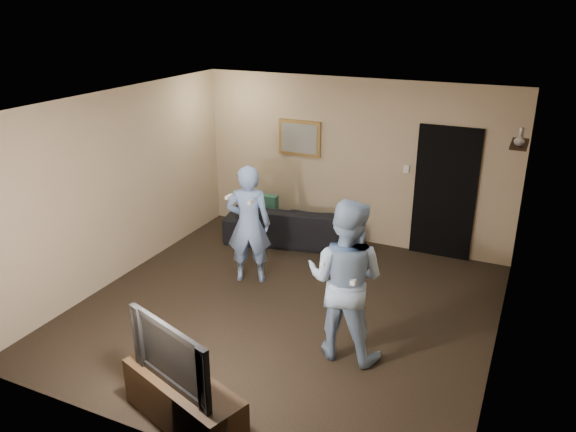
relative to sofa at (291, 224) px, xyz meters
The scene contains 19 objects.
ground 2.19m from the sofa, 67.57° to the right, with size 5.00×5.00×0.00m, color black.
ceiling 3.16m from the sofa, 67.57° to the right, with size 5.00×5.00×0.04m, color silver.
wall_back 1.39m from the sofa, 31.09° to the left, with size 5.00×0.04×2.60m, color tan.
wall_front 4.68m from the sofa, 79.60° to the right, with size 5.00×0.04×2.60m, color tan.
wall_left 2.79m from the sofa, 129.90° to the right, with size 0.04×5.00×2.60m, color tan.
wall_right 4.01m from the sofa, 31.04° to the right, with size 0.04×5.00×2.60m, color tan.
sofa is the anchor object (origin of this frame).
throw_pillow 0.54m from the sofa, behind, with size 0.49×0.16×0.49m, color #184837.
painting_frame 1.38m from the sofa, 98.84° to the left, with size 0.72×0.05×0.57m, color olive.
painting_canvas 1.37m from the sofa, 99.36° to the left, with size 0.62×0.01×0.47m, color slate.
doorway 2.43m from the sofa, 11.63° to the left, with size 0.90×0.06×2.00m, color black.
light_switch 2.01m from the sofa, 15.77° to the left, with size 0.08×0.02×0.12m, color silver.
wall_shelf 3.64m from the sofa, ahead, with size 0.20×0.60×0.03m, color black.
shelf_vase 3.69m from the sofa, ahead, with size 0.13×0.13×0.14m, color silver.
shelf_figurine 3.68m from the sofa, ahead, with size 0.06×0.06×0.18m, color silver.
tv_console 4.34m from the sofa, 78.54° to the right, with size 1.32×0.43×0.47m, color black.
television 4.37m from the sofa, 78.54° to the right, with size 1.07×0.14×0.62m, color black.
wii_player_left 1.55m from the sofa, 88.91° to the right, with size 0.71×0.59×1.66m.
wii_player_right 3.19m from the sofa, 55.01° to the right, with size 0.89×0.70×1.81m.
Camera 1 is at (2.65, -5.62, 3.67)m, focal length 35.00 mm.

